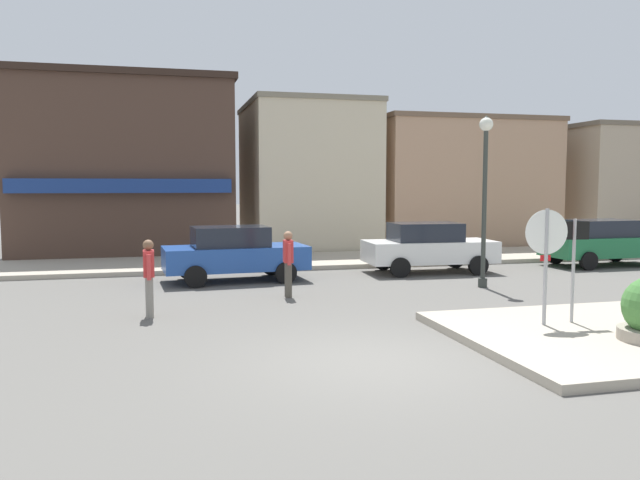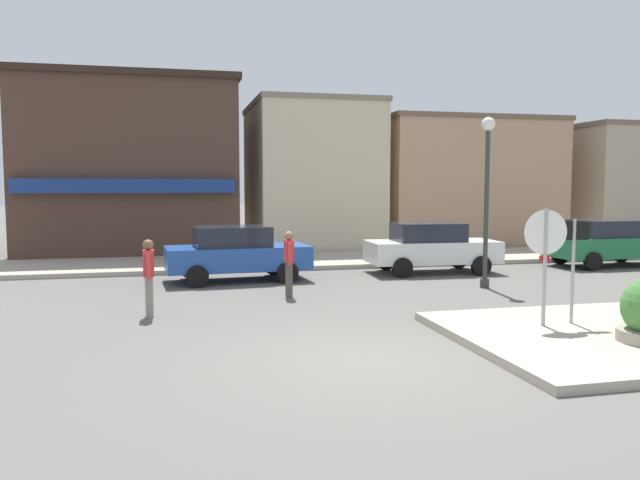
{
  "view_description": "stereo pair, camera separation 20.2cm",
  "coord_description": "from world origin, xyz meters",
  "px_view_note": "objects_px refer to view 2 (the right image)",
  "views": [
    {
      "loc": [
        -3.1,
        -8.94,
        2.72
      ],
      "look_at": [
        0.29,
        4.5,
        1.5
      ],
      "focal_mm": 35.0,
      "sensor_mm": 36.0,
      "label": 1
    },
    {
      "loc": [
        -2.91,
        -8.99,
        2.72
      ],
      "look_at": [
        0.29,
        4.5,
        1.5
      ],
      "focal_mm": 35.0,
      "sensor_mm": 36.0,
      "label": 2
    }
  ],
  "objects_px": {
    "lamp_post": "(487,176)",
    "pedestrian_crossing_near": "(149,275)",
    "parked_car_third": "(607,242)",
    "stop_sign": "(545,252)",
    "parked_car_nearest": "(236,253)",
    "parked_car_second": "(431,247)",
    "one_way_sign": "(573,260)",
    "pedestrian_crossing_far": "(289,262)"
  },
  "relations": [
    {
      "from": "one_way_sign",
      "to": "lamp_post",
      "type": "bearing_deg",
      "value": 80.3
    },
    {
      "from": "stop_sign",
      "to": "parked_car_second",
      "type": "xyz_separation_m",
      "value": [
        1.2,
        7.9,
        -0.71
      ]
    },
    {
      "from": "stop_sign",
      "to": "one_way_sign",
      "type": "distance_m",
      "value": 0.66
    },
    {
      "from": "parked_car_second",
      "to": "one_way_sign",
      "type": "bearing_deg",
      "value": -94.15
    },
    {
      "from": "stop_sign",
      "to": "parked_car_second",
      "type": "height_order",
      "value": "stop_sign"
    },
    {
      "from": "lamp_post",
      "to": "pedestrian_crossing_far",
      "type": "bearing_deg",
      "value": -178.35
    },
    {
      "from": "parked_car_nearest",
      "to": "parked_car_third",
      "type": "bearing_deg",
      "value": 1.74
    },
    {
      "from": "parked_car_nearest",
      "to": "stop_sign",
      "type": "bearing_deg",
      "value": -57.56
    },
    {
      "from": "parked_car_nearest",
      "to": "pedestrian_crossing_near",
      "type": "distance_m",
      "value": 4.98
    },
    {
      "from": "parked_car_third",
      "to": "pedestrian_crossing_far",
      "type": "bearing_deg",
      "value": -164.34
    },
    {
      "from": "lamp_post",
      "to": "parked_car_third",
      "type": "height_order",
      "value": "lamp_post"
    },
    {
      "from": "one_way_sign",
      "to": "parked_car_second",
      "type": "height_order",
      "value": "one_way_sign"
    },
    {
      "from": "parked_car_second",
      "to": "stop_sign",
      "type": "bearing_deg",
      "value": -98.66
    },
    {
      "from": "pedestrian_crossing_far",
      "to": "stop_sign",
      "type": "bearing_deg",
      "value": -51.19
    },
    {
      "from": "one_way_sign",
      "to": "pedestrian_crossing_near",
      "type": "xyz_separation_m",
      "value": [
        -7.73,
        3.13,
        -0.46
      ]
    },
    {
      "from": "one_way_sign",
      "to": "pedestrian_crossing_far",
      "type": "bearing_deg",
      "value": 133.5
    },
    {
      "from": "one_way_sign",
      "to": "parked_car_second",
      "type": "distance_m",
      "value": 7.87
    },
    {
      "from": "one_way_sign",
      "to": "lamp_post",
      "type": "height_order",
      "value": "lamp_post"
    },
    {
      "from": "one_way_sign",
      "to": "pedestrian_crossing_far",
      "type": "xyz_separation_m",
      "value": [
        -4.49,
        4.73,
        -0.46
      ]
    },
    {
      "from": "pedestrian_crossing_far",
      "to": "parked_car_second",
      "type": "bearing_deg",
      "value": 31.5
    },
    {
      "from": "lamp_post",
      "to": "one_way_sign",
      "type": "bearing_deg",
      "value": -99.7
    },
    {
      "from": "pedestrian_crossing_far",
      "to": "one_way_sign",
      "type": "bearing_deg",
      "value": -46.5
    },
    {
      "from": "pedestrian_crossing_near",
      "to": "parked_car_third",
      "type": "bearing_deg",
      "value": 18.15
    },
    {
      "from": "parked_car_third",
      "to": "pedestrian_crossing_far",
      "type": "distance_m",
      "value": 11.9
    },
    {
      "from": "one_way_sign",
      "to": "pedestrian_crossing_near",
      "type": "relative_size",
      "value": 1.3
    },
    {
      "from": "lamp_post",
      "to": "pedestrian_crossing_far",
      "type": "relative_size",
      "value": 2.82
    },
    {
      "from": "one_way_sign",
      "to": "parked_car_third",
      "type": "bearing_deg",
      "value": 48.74
    },
    {
      "from": "parked_car_second",
      "to": "pedestrian_crossing_near",
      "type": "relative_size",
      "value": 2.53
    },
    {
      "from": "parked_car_second",
      "to": "pedestrian_crossing_near",
      "type": "distance_m",
      "value": 9.54
    },
    {
      "from": "lamp_post",
      "to": "parked_car_nearest",
      "type": "xyz_separation_m",
      "value": [
        -6.32,
        2.68,
        -2.15
      ]
    },
    {
      "from": "parked_car_second",
      "to": "lamp_post",
      "type": "bearing_deg",
      "value": -84.83
    },
    {
      "from": "stop_sign",
      "to": "pedestrian_crossing_near",
      "type": "height_order",
      "value": "stop_sign"
    },
    {
      "from": "pedestrian_crossing_near",
      "to": "pedestrian_crossing_far",
      "type": "height_order",
      "value": "same"
    },
    {
      "from": "one_way_sign",
      "to": "parked_car_second",
      "type": "xyz_separation_m",
      "value": [
        0.57,
        7.83,
        -0.52
      ]
    },
    {
      "from": "stop_sign",
      "to": "parked_car_nearest",
      "type": "relative_size",
      "value": 0.56
    },
    {
      "from": "parked_car_nearest",
      "to": "pedestrian_crossing_near",
      "type": "relative_size",
      "value": 2.56
    },
    {
      "from": "parked_car_nearest",
      "to": "one_way_sign",
      "type": "bearing_deg",
      "value": -54.07
    },
    {
      "from": "parked_car_third",
      "to": "lamp_post",
      "type": "bearing_deg",
      "value": -153.5
    },
    {
      "from": "lamp_post",
      "to": "pedestrian_crossing_near",
      "type": "distance_m",
      "value": 8.99
    },
    {
      "from": "parked_car_second",
      "to": "pedestrian_crossing_far",
      "type": "height_order",
      "value": "pedestrian_crossing_far"
    },
    {
      "from": "stop_sign",
      "to": "lamp_post",
      "type": "height_order",
      "value": "lamp_post"
    },
    {
      "from": "lamp_post",
      "to": "parked_car_nearest",
      "type": "relative_size",
      "value": 1.1
    }
  ]
}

